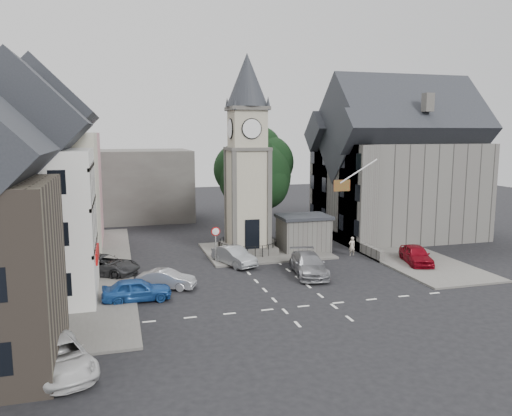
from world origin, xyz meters
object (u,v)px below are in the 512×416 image
object	(u,v)px
stone_shelter	(303,233)
car_east_red	(416,255)
car_west_blue	(137,290)
pedestrian	(352,246)
clock_tower	(247,156)

from	to	relation	value
stone_shelter	car_east_red	bearing A→B (deg)	-44.28
car_west_blue	pedestrian	bearing A→B (deg)	-69.76
car_west_blue	clock_tower	bearing A→B (deg)	-44.42
clock_tower	stone_shelter	size ratio (longest dim) A/B	3.78
stone_shelter	car_east_red	world-z (taller)	stone_shelter
pedestrian	car_west_blue	bearing A→B (deg)	19.57
car_east_red	pedestrian	distance (m)	5.18
clock_tower	car_east_red	bearing A→B (deg)	-31.42
stone_shelter	car_west_blue	bearing A→B (deg)	-146.62
clock_tower	pedestrian	size ratio (longest dim) A/B	10.37
clock_tower	pedestrian	distance (m)	11.32
clock_tower	car_west_blue	size ratio (longest dim) A/B	3.99
stone_shelter	car_east_red	xyz separation A→B (m)	(6.70, -6.53, -0.81)
stone_shelter	car_east_red	size ratio (longest dim) A/B	1.00
clock_tower	pedestrian	world-z (taller)	clock_tower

